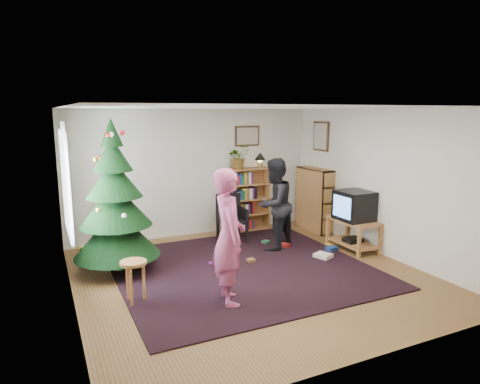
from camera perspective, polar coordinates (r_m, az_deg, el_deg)
name	(u,v)px	position (r m, az deg, el deg)	size (l,w,h in m)	color
floor	(251,275)	(6.60, 1.44, -11.05)	(5.00, 5.00, 0.00)	brown
ceiling	(252,108)	(6.13, 1.55, 11.20)	(5.00, 5.00, 0.00)	white
wall_back	(194,173)	(8.53, -6.09, 2.56)	(5.00, 0.02, 2.50)	silver
wall_front	(370,240)	(4.23, 16.98, -6.18)	(5.00, 0.02, 2.50)	silver
wall_left	(68,211)	(5.61, -21.98, -2.39)	(0.02, 5.00, 2.50)	silver
wall_right	(382,183)	(7.69, 18.38, 1.19)	(0.02, 5.00, 2.50)	silver
rug	(242,268)	(6.85, 0.29, -10.14)	(3.80, 3.60, 0.02)	black
window_pane	(66,183)	(6.16, -22.21, 1.06)	(0.04, 1.20, 1.40)	silver
curtain	(66,176)	(6.85, -22.23, 1.96)	(0.06, 0.35, 1.60)	silver
picture_back	(247,136)	(8.88, 0.96, 7.48)	(0.55, 0.03, 0.42)	#4C3319
picture_right	(321,136)	(8.94, 10.76, 7.32)	(0.03, 0.50, 0.60)	#4C3319
christmas_tree	(115,209)	(6.76, -16.28, -2.24)	(1.30, 1.30, 2.36)	#3F2816
bookshelf_back	(247,199)	(8.89, 0.94, -0.88)	(0.95, 0.30, 1.30)	olive
bookshelf_right	(314,199)	(9.00, 9.88, -0.89)	(0.30, 0.95, 1.30)	olive
tv_stand	(353,232)	(7.94, 14.84, -5.15)	(0.52, 0.93, 0.55)	olive
crt_tv	(354,205)	(7.83, 14.99, -1.74)	(0.55, 0.60, 0.52)	black
armchair	(230,216)	(8.18, -1.33, -3.23)	(0.52, 0.52, 0.89)	black
stool	(134,271)	(5.72, -13.99, -10.15)	(0.34, 0.34, 0.57)	olive
person_standing	(229,237)	(5.44, -1.51, -6.03)	(0.64, 0.42, 1.76)	#AA446E
person_by_chair	(274,204)	(7.61, 4.58, -1.66)	(0.80, 0.62, 1.65)	black
potted_plant	(238,157)	(8.67, -0.23, 4.71)	(0.44, 0.38, 0.49)	gray
table_lamp	(260,157)	(8.90, 2.70, 4.64)	(0.23, 0.23, 0.31)	#A57F33
floor_clutter	(288,251)	(7.62, 6.38, -7.79)	(2.52, 1.33, 0.08)	#A51E19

